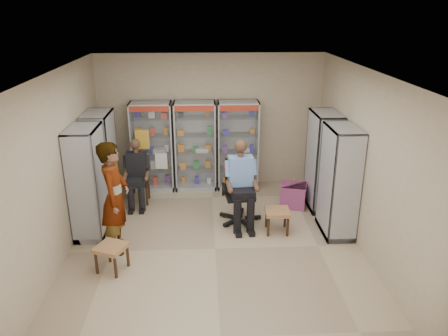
{
  "coord_description": "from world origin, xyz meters",
  "views": [
    {
      "loc": [
        -0.18,
        -6.58,
        3.95
      ],
      "look_at": [
        0.19,
        0.7,
        1.23
      ],
      "focal_mm": 35.0,
      "sensor_mm": 36.0,
      "label": 1
    }
  ],
  "objects_px": {
    "cabinet_back_right": "(238,146)",
    "cabinet_left_far": "(101,162)",
    "cabinet_back_mid": "(195,146)",
    "wooden_chair": "(138,182)",
    "cabinet_back_left": "(153,147)",
    "woven_stool_a": "(277,221)",
    "standing_man": "(115,198)",
    "seated_shopkeeper": "(240,185)",
    "pink_trunk": "(293,195)",
    "cabinet_left_near": "(88,182)",
    "woven_stool_b": "(112,258)",
    "cabinet_right_far": "(323,161)",
    "office_chair": "(240,192)",
    "cabinet_right_near": "(339,182)"
  },
  "relations": [
    {
      "from": "cabinet_back_mid",
      "to": "standing_man",
      "type": "xyz_separation_m",
      "value": [
        -1.3,
        -2.64,
        -0.03
      ]
    },
    {
      "from": "cabinet_back_left",
      "to": "cabinet_left_near",
      "type": "distance_m",
      "value": 2.23
    },
    {
      "from": "office_chair",
      "to": "pink_trunk",
      "type": "distance_m",
      "value": 1.38
    },
    {
      "from": "cabinet_left_far",
      "to": "cabinet_left_near",
      "type": "height_order",
      "value": "same"
    },
    {
      "from": "cabinet_right_near",
      "to": "seated_shopkeeper",
      "type": "xyz_separation_m",
      "value": [
        -1.72,
        0.47,
        -0.22
      ]
    },
    {
      "from": "seated_shopkeeper",
      "to": "woven_stool_b",
      "type": "distance_m",
      "value": 2.69
    },
    {
      "from": "cabinet_right_near",
      "to": "office_chair",
      "type": "xyz_separation_m",
      "value": [
        -1.72,
        0.52,
        -0.39
      ]
    },
    {
      "from": "office_chair",
      "to": "wooden_chair",
      "type": "bearing_deg",
      "value": 149.13
    },
    {
      "from": "pink_trunk",
      "to": "standing_man",
      "type": "distance_m",
      "value": 3.74
    },
    {
      "from": "woven_stool_a",
      "to": "standing_man",
      "type": "relative_size",
      "value": 0.23
    },
    {
      "from": "office_chair",
      "to": "woven_stool_a",
      "type": "xyz_separation_m",
      "value": [
        0.65,
        -0.46,
        -0.4
      ]
    },
    {
      "from": "office_chair",
      "to": "woven_stool_a",
      "type": "bearing_deg",
      "value": -40.6
    },
    {
      "from": "cabinet_right_near",
      "to": "office_chair",
      "type": "relative_size",
      "value": 1.63
    },
    {
      "from": "cabinet_left_near",
      "to": "wooden_chair",
      "type": "distance_m",
      "value": 1.56
    },
    {
      "from": "cabinet_back_left",
      "to": "cabinet_right_far",
      "type": "relative_size",
      "value": 1.0
    },
    {
      "from": "cabinet_back_mid",
      "to": "wooden_chair",
      "type": "xyz_separation_m",
      "value": [
        -1.2,
        -0.73,
        -0.53
      ]
    },
    {
      "from": "office_chair",
      "to": "woven_stool_b",
      "type": "distance_m",
      "value": 2.69
    },
    {
      "from": "woven_stool_a",
      "to": "cabinet_right_far",
      "type": "bearing_deg",
      "value": 44.1
    },
    {
      "from": "cabinet_back_mid",
      "to": "woven_stool_a",
      "type": "height_order",
      "value": "cabinet_back_mid"
    },
    {
      "from": "cabinet_back_left",
      "to": "cabinet_left_near",
      "type": "xyz_separation_m",
      "value": [
        -0.93,
        -2.03,
        0.0
      ]
    },
    {
      "from": "cabinet_right_near",
      "to": "cabinet_left_near",
      "type": "height_order",
      "value": "same"
    },
    {
      "from": "cabinet_back_left",
      "to": "seated_shopkeeper",
      "type": "height_order",
      "value": "cabinet_back_left"
    },
    {
      "from": "cabinet_back_left",
      "to": "cabinet_left_far",
      "type": "bearing_deg",
      "value": -135.0
    },
    {
      "from": "cabinet_back_right",
      "to": "cabinet_left_far",
      "type": "bearing_deg",
      "value": -161.81
    },
    {
      "from": "woven_stool_a",
      "to": "cabinet_back_mid",
      "type": "bearing_deg",
      "value": 124.84
    },
    {
      "from": "cabinet_left_far",
      "to": "woven_stool_a",
      "type": "distance_m",
      "value": 3.69
    },
    {
      "from": "cabinet_right_near",
      "to": "woven_stool_b",
      "type": "xyz_separation_m",
      "value": [
        -3.87,
        -1.05,
        -0.78
      ]
    },
    {
      "from": "pink_trunk",
      "to": "cabinet_right_near",
      "type": "bearing_deg",
      "value": -64.2
    },
    {
      "from": "cabinet_back_mid",
      "to": "cabinet_left_near",
      "type": "distance_m",
      "value": 2.77
    },
    {
      "from": "cabinet_left_far",
      "to": "woven_stool_b",
      "type": "relative_size",
      "value": 4.61
    },
    {
      "from": "cabinet_back_left",
      "to": "cabinet_back_mid",
      "type": "bearing_deg",
      "value": 0.0
    },
    {
      "from": "wooden_chair",
      "to": "office_chair",
      "type": "relative_size",
      "value": 0.76
    },
    {
      "from": "cabinet_back_right",
      "to": "standing_man",
      "type": "bearing_deg",
      "value": -130.42
    },
    {
      "from": "standing_man",
      "to": "seated_shopkeeper",
      "type": "bearing_deg",
      "value": -65.05
    },
    {
      "from": "cabinet_back_right",
      "to": "wooden_chair",
      "type": "bearing_deg",
      "value": -161.25
    },
    {
      "from": "cabinet_back_left",
      "to": "cabinet_right_far",
      "type": "height_order",
      "value": "same"
    },
    {
      "from": "wooden_chair",
      "to": "pink_trunk",
      "type": "bearing_deg",
      "value": -6.24
    },
    {
      "from": "cabinet_back_left",
      "to": "seated_shopkeeper",
      "type": "xyz_separation_m",
      "value": [
        1.81,
        -1.76,
        -0.22
      ]
    },
    {
      "from": "cabinet_back_left",
      "to": "woven_stool_a",
      "type": "relative_size",
      "value": 4.57
    },
    {
      "from": "cabinet_back_mid",
      "to": "wooden_chair",
      "type": "distance_m",
      "value": 1.5
    },
    {
      "from": "cabinet_left_near",
      "to": "seated_shopkeeper",
      "type": "xyz_separation_m",
      "value": [
        2.74,
        0.27,
        -0.22
      ]
    },
    {
      "from": "cabinet_left_near",
      "to": "standing_man",
      "type": "height_order",
      "value": "cabinet_left_near"
    },
    {
      "from": "cabinet_back_mid",
      "to": "woven_stool_a",
      "type": "relative_size",
      "value": 4.57
    },
    {
      "from": "woven_stool_a",
      "to": "standing_man",
      "type": "bearing_deg",
      "value": -170.42
    },
    {
      "from": "cabinet_left_far",
      "to": "standing_man",
      "type": "height_order",
      "value": "cabinet_left_far"
    },
    {
      "from": "cabinet_back_right",
      "to": "cabinet_left_near",
      "type": "xyz_separation_m",
      "value": [
        -2.83,
        -2.03,
        0.0
      ]
    },
    {
      "from": "cabinet_back_right",
      "to": "cabinet_back_mid",
      "type": "bearing_deg",
      "value": 180.0
    },
    {
      "from": "cabinet_right_far",
      "to": "cabinet_left_far",
      "type": "height_order",
      "value": "same"
    },
    {
      "from": "cabinet_back_mid",
      "to": "pink_trunk",
      "type": "relative_size",
      "value": 3.98
    },
    {
      "from": "cabinet_back_left",
      "to": "cabinet_right_near",
      "type": "relative_size",
      "value": 1.0
    }
  ]
}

